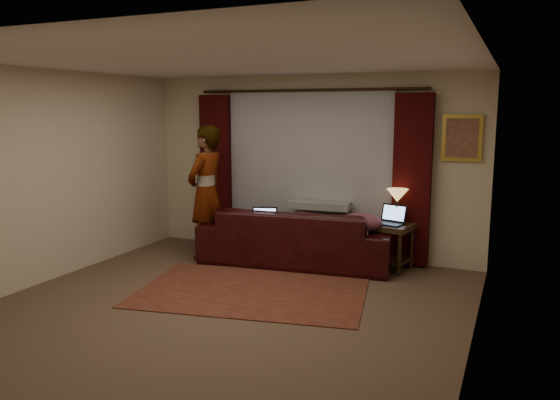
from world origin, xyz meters
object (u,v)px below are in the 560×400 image
(laptop_table, at_px, (389,215))
(person, at_px, (206,192))
(end_table, at_px, (390,247))
(tiffany_lamp, at_px, (397,206))
(laptop_sofa, at_px, (264,218))
(sofa, at_px, (297,226))

(laptop_table, distance_m, person, 2.57)
(end_table, height_order, tiffany_lamp, tiffany_lamp)
(laptop_sofa, bearing_deg, person, 161.45)
(sofa, xyz_separation_m, end_table, (1.26, 0.21, -0.22))
(laptop_sofa, xyz_separation_m, tiffany_lamp, (1.69, 0.56, 0.20))
(sofa, bearing_deg, end_table, -177.17)
(sofa, relative_size, end_table, 4.21)
(end_table, bearing_deg, tiffany_lamp, 56.79)
(tiffany_lamp, bearing_deg, sofa, -167.73)
(laptop_sofa, height_order, laptop_table, laptop_table)
(laptop_sofa, relative_size, tiffany_lamp, 0.82)
(laptop_sofa, distance_m, person, 0.96)
(sofa, distance_m, person, 1.38)
(end_table, bearing_deg, person, -169.49)
(end_table, height_order, laptop_table, laptop_table)
(sofa, distance_m, tiffany_lamp, 1.38)
(sofa, height_order, laptop_table, sofa)
(person, bearing_deg, laptop_sofa, 93.57)
(sofa, relative_size, laptop_table, 6.94)
(tiffany_lamp, xyz_separation_m, person, (-2.59, -0.55, 0.10))
(person, bearing_deg, sofa, 105.93)
(end_table, bearing_deg, laptop_table, -106.92)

